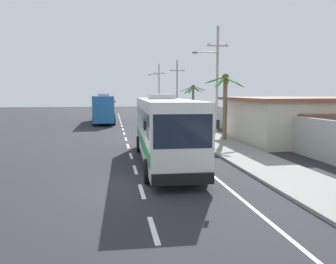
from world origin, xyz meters
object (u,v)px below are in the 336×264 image
(utility_pole_far, at_px, (177,88))
(pedestrian_midwalk, at_px, (189,120))
(coach_bus_foreground, at_px, (164,127))
(pedestrian_near_kerb, at_px, (192,122))
(utility_pole_distant, at_px, (159,86))
(utility_pole_mid, at_px, (216,77))
(roadside_building, at_px, (323,119))
(motorcycle_beside_bus, at_px, (180,133))
(coach_bus_far_lane, at_px, (104,108))
(palm_nearest, at_px, (225,95))
(palm_second, at_px, (193,95))

(utility_pole_far, bearing_deg, pedestrian_midwalk, -96.62)
(coach_bus_foreground, bearing_deg, pedestrian_near_kerb, 69.98)
(pedestrian_near_kerb, bearing_deg, coach_bus_foreground, 73.93)
(coach_bus_foreground, relative_size, utility_pole_far, 1.40)
(coach_bus_foreground, distance_m, utility_pole_distant, 50.59)
(pedestrian_midwalk, xyz_separation_m, utility_pole_mid, (2.03, -2.78, 4.28))
(utility_pole_far, relative_size, roadside_building, 0.59)
(utility_pole_far, xyz_separation_m, roadside_building, (7.05, -25.11, -2.71))
(pedestrian_midwalk, relative_size, utility_pole_distant, 0.18)
(utility_pole_mid, bearing_deg, motorcycle_beside_bus, -133.89)
(pedestrian_midwalk, height_order, utility_pole_mid, utility_pole_mid)
(roadside_building, bearing_deg, motorcycle_beside_bus, 170.66)
(coach_bus_foreground, height_order, coach_bus_far_lane, coach_bus_foreground)
(motorcycle_beside_bus, bearing_deg, palm_nearest, -16.09)
(coach_bus_far_lane, distance_m, pedestrian_near_kerb, 15.43)
(utility_pole_distant, relative_size, roadside_building, 0.66)
(pedestrian_near_kerb, xyz_separation_m, palm_nearest, (1.39, -5.35, 2.60))
(motorcycle_beside_bus, height_order, palm_nearest, palm_nearest)
(coach_bus_far_lane, xyz_separation_m, utility_pole_distant, (10.41, 24.54, 3.16))
(pedestrian_midwalk, distance_m, palm_second, 15.78)
(motorcycle_beside_bus, bearing_deg, utility_pole_far, 79.57)
(coach_bus_far_lane, xyz_separation_m, utility_pole_far, (10.60, 5.94, 2.53))
(pedestrian_midwalk, bearing_deg, roadside_building, -9.62)
(motorcycle_beside_bus, xyz_separation_m, utility_pole_far, (4.28, 23.24, 3.82))
(roadside_building, bearing_deg, palm_second, 101.06)
(pedestrian_near_kerb, height_order, utility_pole_mid, utility_pole_mid)
(utility_pole_far, relative_size, palm_nearest, 1.60)
(coach_bus_foreground, distance_m, palm_nearest, 9.53)
(utility_pole_far, distance_m, palm_second, 2.61)
(coach_bus_foreground, height_order, utility_pole_far, utility_pole_far)
(utility_pole_mid, xyz_separation_m, utility_pole_far, (-0.19, 18.60, -0.83))
(pedestrian_near_kerb, bearing_deg, roadside_building, 150.12)
(coach_bus_far_lane, bearing_deg, motorcycle_beside_bus, -69.94)
(coach_bus_foreground, xyz_separation_m, utility_pole_mid, (7.02, 12.87, 3.34))
(pedestrian_near_kerb, bearing_deg, motorcycle_beside_bus, 68.91)
(palm_second, bearing_deg, pedestrian_midwalk, -105.36)
(coach_bus_foreground, xyz_separation_m, utility_pole_distant, (6.64, 50.06, 3.14))
(coach_bus_foreground, height_order, utility_pole_distant, utility_pole_distant)
(pedestrian_near_kerb, distance_m, palm_nearest, 6.11)
(pedestrian_midwalk, bearing_deg, pedestrian_near_kerb, -60.88)
(coach_bus_far_lane, relative_size, motorcycle_beside_bus, 5.68)
(coach_bus_far_lane, bearing_deg, palm_nearest, -61.95)
(utility_pole_mid, xyz_separation_m, utility_pole_distant, (-0.38, 37.19, -0.20))
(palm_nearest, bearing_deg, coach_bus_foreground, -129.57)
(utility_pole_distant, relative_size, palm_nearest, 1.80)
(palm_nearest, xyz_separation_m, palm_second, (3.14, 23.45, -0.17))
(coach_bus_far_lane, distance_m, roadside_building, 26.05)
(utility_pole_mid, relative_size, palm_second, 2.00)
(motorcycle_beside_bus, relative_size, pedestrian_midwalk, 1.16)
(palm_second, bearing_deg, utility_pole_mid, -96.73)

